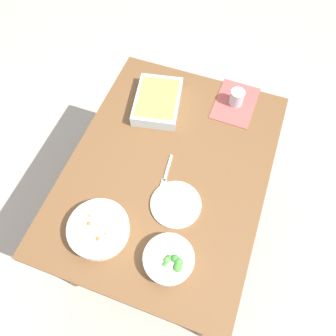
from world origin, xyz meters
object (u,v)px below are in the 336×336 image
at_px(stew_bowl, 99,229).
at_px(spoon_by_stew, 103,221).
at_px(baking_dish, 158,101).
at_px(broccoli_bowl, 169,259).
at_px(fork_on_table, 166,174).
at_px(drink_cup, 236,98).
at_px(side_plate, 176,204).

height_order(stew_bowl, spoon_by_stew, stew_bowl).
bearing_deg(baking_dish, broccoli_bowl, 23.96).
xyz_separation_m(baking_dish, fork_on_table, (0.36, 0.18, -0.03)).
bearing_deg(stew_bowl, spoon_by_stew, -174.69).
xyz_separation_m(drink_cup, spoon_by_stew, (0.81, -0.36, -0.03)).
height_order(broccoli_bowl, drink_cup, drink_cup).
xyz_separation_m(side_plate, spoon_by_stew, (0.18, -0.26, -0.00)).
xyz_separation_m(spoon_by_stew, fork_on_table, (-0.30, 0.17, -0.00)).
xyz_separation_m(stew_bowl, baking_dish, (-0.71, -0.01, 0.00)).
bearing_deg(side_plate, broccoli_bowl, 12.72).
distance_m(broccoli_bowl, side_plate, 0.24).
relative_size(baking_dish, fork_on_table, 1.89).
bearing_deg(fork_on_table, baking_dish, -153.73).
bearing_deg(broccoli_bowl, fork_on_table, -158.41).
xyz_separation_m(broccoli_bowl, side_plate, (-0.24, -0.05, -0.02)).
relative_size(baking_dish, side_plate, 1.53).
height_order(stew_bowl, baking_dish, same).
relative_size(broccoli_bowl, fork_on_table, 1.14).
bearing_deg(side_plate, baking_dish, -151.16).
bearing_deg(side_plate, drink_cup, 170.85).
xyz_separation_m(drink_cup, fork_on_table, (0.51, -0.19, -0.04)).
relative_size(broccoli_bowl, baking_dish, 0.60).
bearing_deg(side_plate, spoon_by_stew, -56.06).
xyz_separation_m(stew_bowl, fork_on_table, (-0.35, 0.17, -0.03)).
xyz_separation_m(stew_bowl, side_plate, (-0.22, 0.26, -0.03)).
distance_m(side_plate, fork_on_table, 0.16).
relative_size(broccoli_bowl, side_plate, 0.93).
bearing_deg(fork_on_table, stew_bowl, -25.79).
relative_size(stew_bowl, drink_cup, 3.01).
xyz_separation_m(baking_dish, side_plate, (0.49, 0.27, -0.03)).
distance_m(broccoli_bowl, drink_cup, 0.87).
bearing_deg(broccoli_bowl, stew_bowl, -93.22).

